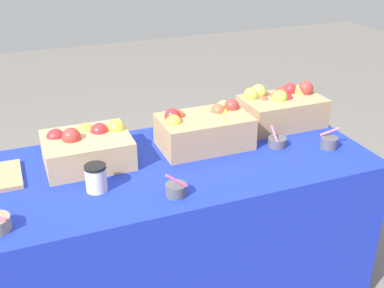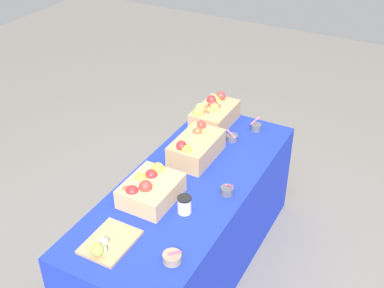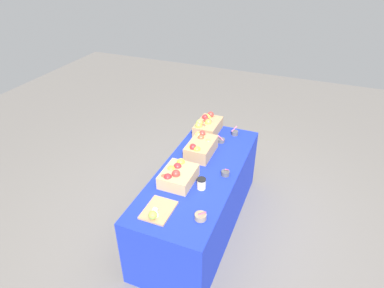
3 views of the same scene
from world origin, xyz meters
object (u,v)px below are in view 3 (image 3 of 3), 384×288
(apple_crate_middle, at_px, (201,147))
(apple_crate_right, at_px, (177,175))
(sample_bowl_mid, at_px, (201,216))
(sample_bowl_far, at_px, (225,173))
(cutting_board_front, at_px, (157,211))
(coffee_cup, at_px, (201,184))
(sample_bowl_near, at_px, (221,140))
(apple_crate_left, at_px, (207,126))
(sample_bowl_extra, at_px, (235,133))

(apple_crate_middle, height_order, apple_crate_right, apple_crate_middle)
(apple_crate_middle, height_order, sample_bowl_mid, apple_crate_middle)
(sample_bowl_far, bearing_deg, cutting_board_front, 152.35)
(sample_bowl_far, distance_m, coffee_cup, 0.31)
(sample_bowl_near, height_order, coffee_cup, coffee_cup)
(sample_bowl_mid, distance_m, sample_bowl_far, 0.64)
(cutting_board_front, height_order, coffee_cup, coffee_cup)
(apple_crate_right, height_order, sample_bowl_far, apple_crate_right)
(apple_crate_right, xyz_separation_m, sample_bowl_mid, (-0.38, -0.37, -0.05))
(apple_crate_left, relative_size, cutting_board_front, 1.30)
(cutting_board_front, distance_m, sample_bowl_mid, 0.37)
(sample_bowl_far, bearing_deg, apple_crate_right, 123.99)
(sample_bowl_far, xyz_separation_m, coffee_cup, (-0.27, 0.15, 0.03))
(apple_crate_right, bearing_deg, apple_crate_left, 3.21)
(apple_crate_left, height_order, cutting_board_front, apple_crate_left)
(sample_bowl_far, bearing_deg, coffee_cup, 151.61)
(sample_bowl_near, distance_m, coffee_cup, 0.85)
(apple_crate_middle, xyz_separation_m, sample_bowl_extra, (0.52, -0.23, -0.06))
(sample_bowl_extra, relative_size, coffee_cup, 0.91)
(apple_crate_right, xyz_separation_m, coffee_cup, (-0.01, -0.24, -0.02))
(apple_crate_left, relative_size, sample_bowl_mid, 3.90)
(apple_crate_middle, distance_m, sample_bowl_far, 0.45)
(sample_bowl_near, distance_m, sample_bowl_extra, 0.23)
(apple_crate_left, distance_m, sample_bowl_near, 0.27)
(apple_crate_right, relative_size, sample_bowl_near, 3.83)
(apple_crate_left, relative_size, sample_bowl_extra, 4.04)
(apple_crate_left, xyz_separation_m, sample_bowl_near, (-0.15, -0.22, -0.07))
(apple_crate_left, xyz_separation_m, coffee_cup, (-0.99, -0.30, -0.03))
(coffee_cup, bearing_deg, sample_bowl_extra, -1.04)
(sample_bowl_near, distance_m, sample_bowl_mid, 1.23)
(sample_bowl_near, height_order, sample_bowl_mid, sample_bowl_mid)
(apple_crate_right, xyz_separation_m, sample_bowl_far, (0.26, -0.39, -0.05))
(cutting_board_front, bearing_deg, apple_crate_left, 2.81)
(apple_crate_left, bearing_deg, apple_crate_right, -176.79)
(cutting_board_front, distance_m, coffee_cup, 0.50)
(apple_crate_left, relative_size, sample_bowl_near, 4.24)
(apple_crate_middle, relative_size, cutting_board_front, 1.34)
(coffee_cup, bearing_deg, cutting_board_front, 152.81)
(sample_bowl_near, bearing_deg, apple_crate_left, 55.97)
(sample_bowl_extra, bearing_deg, apple_crate_middle, 156.18)
(sample_bowl_near, xyz_separation_m, sample_bowl_extra, (0.21, -0.10, 0.01))
(apple_crate_left, distance_m, sample_bowl_extra, 0.33)
(cutting_board_front, relative_size, coffee_cup, 2.82)
(apple_crate_middle, bearing_deg, coffee_cup, -158.38)
(apple_crate_left, height_order, apple_crate_middle, apple_crate_left)
(sample_bowl_extra, bearing_deg, cutting_board_front, 170.64)
(cutting_board_front, xyz_separation_m, sample_bowl_far, (0.71, -0.37, 0.00))
(sample_bowl_far, bearing_deg, sample_bowl_mid, 178.64)
(coffee_cup, bearing_deg, apple_crate_left, 16.75)
(apple_crate_right, relative_size, sample_bowl_mid, 3.51)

